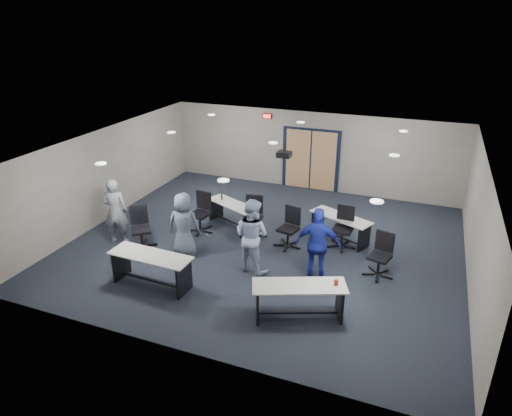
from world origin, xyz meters
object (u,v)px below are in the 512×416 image
at_px(chair_back_b, 253,217).
at_px(chair_back_c, 288,228).
at_px(chair_back_a, 200,213).
at_px(chair_loose_right, 380,255).
at_px(table_back_left, 232,210).
at_px(person_navy, 318,245).
at_px(table_back_right, 340,224).
at_px(chair_back_d, 343,228).
at_px(table_front_left, 151,264).
at_px(person_plaid, 184,225).
at_px(chair_loose_left, 141,229).
at_px(table_front_right, 299,295).
at_px(person_gray, 115,211).
at_px(person_lightblue, 252,235).

distance_m(chair_back_b, chair_back_c, 1.11).
height_order(chair_back_a, chair_loose_right, chair_back_a).
bearing_deg(table_back_left, person_navy, -8.80).
xyz_separation_m(table_back_left, table_back_right, (3.11, 0.21, 0.01)).
bearing_deg(chair_back_d, table_front_left, -133.03).
relative_size(chair_back_a, chair_back_b, 1.00).
distance_m(chair_back_a, person_navy, 3.91).
xyz_separation_m(chair_back_a, person_plaid, (0.30, -1.37, 0.28)).
xyz_separation_m(table_back_left, chair_back_d, (3.24, -0.19, 0.09)).
xyz_separation_m(chair_back_a, chair_loose_right, (5.02, -0.57, -0.04)).
bearing_deg(chair_back_b, table_back_left, 140.86).
distance_m(table_back_right, chair_loose_left, 5.32).
height_order(table_front_right, chair_back_a, chair_back_a).
height_order(table_front_right, person_gray, person_gray).
relative_size(table_back_left, chair_loose_left, 1.59).
xyz_separation_m(chair_back_a, chair_back_d, (3.93, 0.52, -0.01)).
relative_size(chair_back_b, chair_back_d, 1.02).
bearing_deg(chair_back_d, chair_loose_left, -154.26).
xyz_separation_m(table_front_right, person_lightblue, (-1.59, 1.40, 0.39)).
relative_size(table_front_right, person_lightblue, 1.08).
relative_size(table_back_left, chair_back_c, 1.62).
bearing_deg(chair_back_a, person_gray, -133.94).
height_order(chair_back_d, chair_loose_left, chair_back_d).
height_order(table_back_left, person_plaid, person_plaid).
relative_size(chair_back_b, person_lightblue, 0.62).
bearing_deg(table_front_right, person_navy, 69.03).
height_order(table_back_left, person_lightblue, person_lightblue).
height_order(table_front_left, chair_back_d, chair_back_d).
height_order(table_front_right, chair_loose_right, chair_loose_right).
distance_m(chair_back_a, chair_back_c, 2.59).
xyz_separation_m(chair_back_a, person_lightblue, (2.14, -1.40, 0.35)).
bearing_deg(person_plaid, table_front_right, 145.97).
distance_m(chair_back_b, person_gray, 3.66).
bearing_deg(chair_back_b, person_plaid, -137.25).
relative_size(table_front_left, person_gray, 1.06).
distance_m(table_back_left, chair_loose_right, 4.51).
bearing_deg(person_lightblue, person_navy, -159.60).
relative_size(chair_loose_right, person_plaid, 0.63).
distance_m(chair_back_d, chair_loose_left, 5.28).
bearing_deg(chair_back_a, chair_back_b, 17.06).
height_order(table_front_right, chair_back_c, chair_back_c).
height_order(table_front_left, chair_back_a, chair_back_a).
xyz_separation_m(table_front_right, chair_back_a, (-3.73, 2.80, 0.04)).
height_order(table_back_right, chair_back_d, chair_back_d).
bearing_deg(person_navy, chair_loose_right, -161.61).
bearing_deg(table_back_left, table_front_left, -72.63).
relative_size(chair_loose_left, person_plaid, 0.65).
bearing_deg(person_lightblue, table_back_left, -41.28).
bearing_deg(person_navy, person_plaid, -5.72).
bearing_deg(chair_back_b, chair_loose_left, -156.48).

